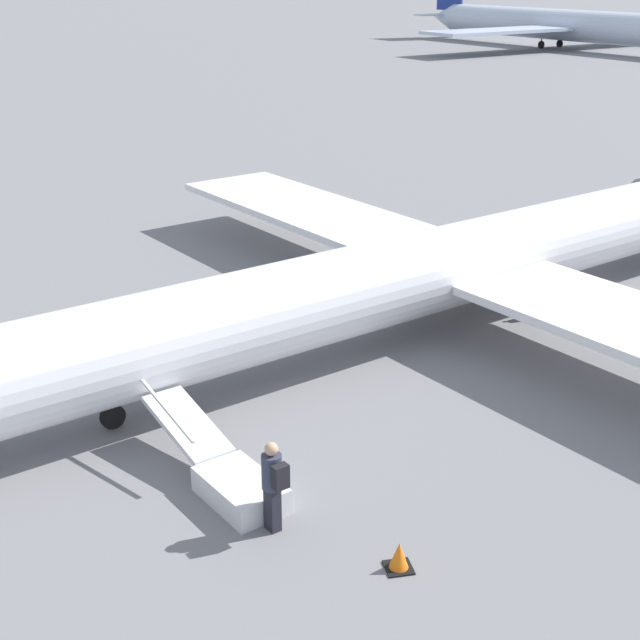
% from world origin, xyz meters
% --- Properties ---
extents(ground_plane, '(600.00, 600.00, 0.00)m').
position_xyz_m(ground_plane, '(0.00, 0.00, 0.00)').
color(ground_plane, slate).
extents(airplane_main, '(31.82, 25.38, 5.88)m').
position_xyz_m(airplane_main, '(-0.82, -0.38, 1.75)').
color(airplane_main, white).
rests_on(airplane_main, ground).
extents(airplane_far_right, '(39.41, 49.70, 9.26)m').
position_xyz_m(airplane_far_right, '(-44.03, -79.44, 2.75)').
color(airplane_far_right, silver).
rests_on(airplane_far_right, ground).
extents(boarding_stairs, '(2.60, 4.07, 1.54)m').
position_xyz_m(boarding_stairs, '(6.28, 6.90, 0.36)').
color(boarding_stairs, silver).
rests_on(boarding_stairs, ground).
extents(passenger, '(0.46, 0.57, 1.74)m').
position_xyz_m(passenger, '(5.65, 8.28, 1.00)').
color(passenger, '#23232D').
rests_on(passenger, ground).
extents(traffic_cone_near_stairs, '(0.45, 0.45, 0.50)m').
position_xyz_m(traffic_cone_near_stairs, '(3.80, 9.78, 0.23)').
color(traffic_cone_near_stairs, black).
rests_on(traffic_cone_near_stairs, ground).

